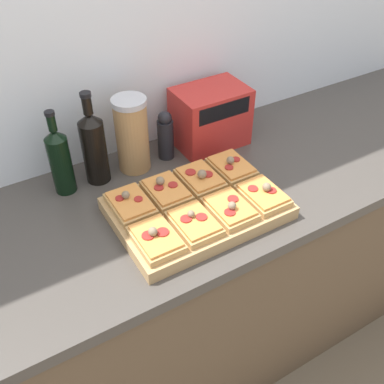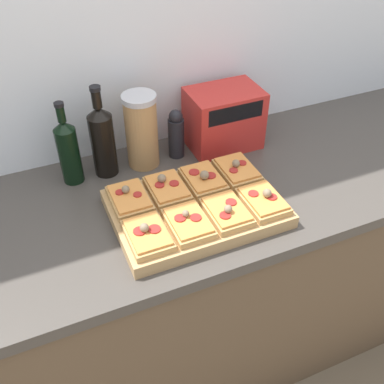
# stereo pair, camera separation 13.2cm
# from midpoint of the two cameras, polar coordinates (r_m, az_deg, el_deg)

# --- Properties ---
(wall_back) EXTENTS (6.00, 0.06, 2.50)m
(wall_back) POSITION_cam_midpoint_polar(r_m,az_deg,el_deg) (1.52, -2.91, 18.55)
(wall_back) COLOR silver
(wall_back) RESTS_ON ground_plane
(kitchen_counter) EXTENTS (2.63, 0.67, 0.89)m
(kitchen_counter) POSITION_cam_midpoint_polar(r_m,az_deg,el_deg) (1.73, 2.27, -11.48)
(kitchen_counter) COLOR brown
(kitchen_counter) RESTS_ON ground_plane
(cutting_board) EXTENTS (0.49, 0.34, 0.04)m
(cutting_board) POSITION_cam_midpoint_polar(r_m,az_deg,el_deg) (1.32, 3.36, -2.23)
(cutting_board) COLOR tan
(cutting_board) RESTS_ON kitchen_counter
(pizza_slice_back_left) EXTENTS (0.11, 0.15, 0.05)m
(pizza_slice_back_left) POSITION_cam_midpoint_polar(r_m,az_deg,el_deg) (1.31, -5.12, -0.94)
(pizza_slice_back_left) COLOR tan
(pizza_slice_back_left) RESTS_ON cutting_board
(pizza_slice_back_midleft) EXTENTS (0.11, 0.15, 0.05)m
(pizza_slice_back_midleft) POSITION_cam_midpoint_polar(r_m,az_deg,el_deg) (1.34, -0.38, 0.36)
(pizza_slice_back_midleft) COLOR tan
(pizza_slice_back_midleft) RESTS_ON cutting_board
(pizza_slice_back_midright) EXTENTS (0.11, 0.15, 0.06)m
(pizza_slice_back_midright) POSITION_cam_midpoint_polar(r_m,az_deg,el_deg) (1.38, 4.16, 1.56)
(pizza_slice_back_midright) COLOR tan
(pizza_slice_back_midright) RESTS_ON cutting_board
(pizza_slice_back_right) EXTENTS (0.11, 0.15, 0.05)m
(pizza_slice_back_right) POSITION_cam_midpoint_polar(r_m,az_deg,el_deg) (1.43, 8.38, 2.69)
(pizza_slice_back_right) COLOR tan
(pizza_slice_back_right) RESTS_ON cutting_board
(pizza_slice_front_left) EXTENTS (0.11, 0.15, 0.05)m
(pizza_slice_front_left) POSITION_cam_midpoint_polar(r_m,az_deg,el_deg) (1.19, -2.54, -5.57)
(pizza_slice_front_left) COLOR tan
(pizza_slice_front_left) RESTS_ON cutting_board
(pizza_slice_front_midleft) EXTENTS (0.11, 0.15, 0.05)m
(pizza_slice_front_midleft) POSITION_cam_midpoint_polar(r_m,az_deg,el_deg) (1.23, 2.59, -4.04)
(pizza_slice_front_midleft) COLOR tan
(pizza_slice_front_midleft) RESTS_ON cutting_board
(pizza_slice_front_midright) EXTENTS (0.11, 0.15, 0.05)m
(pizza_slice_front_midright) POSITION_cam_midpoint_polar(r_m,az_deg,el_deg) (1.27, 7.41, -2.59)
(pizza_slice_front_midright) COLOR tan
(pizza_slice_front_midright) RESTS_ON cutting_board
(pizza_slice_front_right) EXTENTS (0.11, 0.15, 0.05)m
(pizza_slice_front_right) POSITION_cam_midpoint_polar(r_m,az_deg,el_deg) (1.32, 11.86, -1.17)
(pizza_slice_front_right) COLOR tan
(pizza_slice_front_right) RESTS_ON cutting_board
(olive_oil_bottle) EXTENTS (0.07, 0.07, 0.28)m
(olive_oil_bottle) POSITION_cam_midpoint_polar(r_m,az_deg,el_deg) (1.43, -12.90, 5.07)
(olive_oil_bottle) COLOR black
(olive_oil_bottle) RESTS_ON kitchen_counter
(wine_bottle) EXTENTS (0.08, 0.08, 0.31)m
(wine_bottle) POSITION_cam_midpoint_polar(r_m,az_deg,el_deg) (1.44, -8.73, 6.51)
(wine_bottle) COLOR black
(wine_bottle) RESTS_ON kitchen_counter
(grain_jar_tall) EXTENTS (0.11, 0.11, 0.25)m
(grain_jar_tall) POSITION_cam_midpoint_polar(r_m,az_deg,el_deg) (1.47, -3.87, 7.69)
(grain_jar_tall) COLOR #AD7F4C
(grain_jar_tall) RESTS_ON kitchen_counter
(pepper_mill) EXTENTS (0.05, 0.05, 0.18)m
(pepper_mill) POSITION_cam_midpoint_polar(r_m,az_deg,el_deg) (1.53, 0.45, 7.30)
(pepper_mill) COLOR black
(pepper_mill) RESTS_ON kitchen_counter
(toaster_oven) EXTENTS (0.27, 0.17, 0.21)m
(toaster_oven) POSITION_cam_midpoint_polar(r_m,az_deg,el_deg) (1.59, 6.46, 9.20)
(toaster_oven) COLOR red
(toaster_oven) RESTS_ON kitchen_counter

